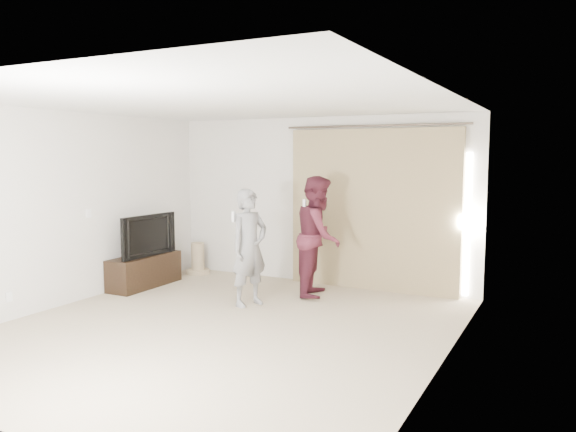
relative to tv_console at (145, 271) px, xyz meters
The scene contains 10 objects.
floor 2.60m from the tv_console, 29.05° to the right, with size 5.50×5.50×0.00m, color tan.
wall_back 2.91m from the tv_console, 33.37° to the left, with size 5.00×0.04×2.60m, color silver.
wall_left 1.66m from the tv_console, 100.58° to the right, with size 0.04×5.50×2.60m.
ceiling 3.50m from the tv_console, 29.05° to the right, with size 5.00×5.50×0.01m, color white.
curtain 3.61m from the tv_console, 24.10° to the left, with size 2.80×0.11×2.46m.
tv_console is the anchor object (origin of this frame).
tv 0.56m from the tv_console, ahead, with size 1.10×0.14×0.63m, color black.
scratching_post 1.15m from the tv_console, 81.78° to the left, with size 0.40×0.40×0.53m.
person_man 2.08m from the tv_console, ahead, with size 0.55×0.67×1.57m.
person_woman 2.77m from the tv_console, 15.95° to the left, with size 0.84×0.97×1.72m.
Camera 1 is at (3.57, -5.27, 2.02)m, focal length 35.00 mm.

